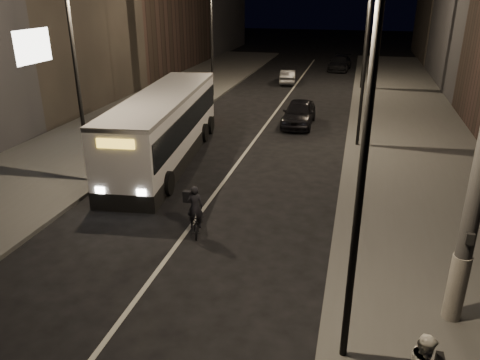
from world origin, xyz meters
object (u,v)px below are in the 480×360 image
Objects in this scene: car_mid at (288,77)px; car_far at (340,63)px; car_near at (299,113)px; cyclist_on_bicycle at (197,217)px; utility_pole at (468,234)px; city_bus at (165,124)px; streetlight_right_near at (351,135)px; streetlight_left_far at (215,26)px; streetlight_right_far at (364,23)px; streetlight_right_mid at (361,44)px; streetlight_left_near at (81,58)px.

car_far is (4.12, 8.68, 0.10)m from car_mid.
cyclist_on_bicycle is at bearing -96.18° from car_near.
utility_pole is 1.32× the size of car_near.
car_mid is 9.61m from car_far.
car_far is (-4.88, 39.86, -1.84)m from utility_pole.
city_bus is 2.50× the size of car_far.
car_near is 22.26m from car_far.
streetlight_left_far is at bearing 112.30° from streetlight_right_near.
city_bus reaches higher than car_mid.
car_near is at bearing 67.97° from cyclist_on_bicycle.
car_far reaches higher than car_mid.
car_near is at bearing -105.24° from streetlight_right_far.
streetlight_right_far is 30.27m from utility_pole.
car_mid is at bearing 76.44° from cyclist_on_bicycle.
streetlight_right_mid is at bearing -80.90° from car_far.
streetlight_right_far reaches higher than car_mid.
streetlight_right_near is 34.08m from car_mid.
streetlight_left_far is at bearing 136.84° from streetlight_right_mid.
city_bus is at bearing 140.27° from utility_pole.
streetlight_right_near reaches higher than car_mid.
car_mid is at bearing 79.80° from streetlight_left_near.
streetlight_right_far is 1.64× the size of car_far.
streetlight_left_near is 2.17× the size of car_mid.
streetlight_right_near is at bearing -90.00° from streetlight_right_far.
streetlight_right_far is (0.00, 16.00, 0.00)m from streetlight_right_mid.
streetlight_left_near is at bearing 156.08° from utility_pole.
streetlight_right_far reaches higher than car_near.
car_mid is (-1.20, 28.32, -0.00)m from cyclist_on_bicycle.
streetlight_right_far is at bearing 162.98° from car_mid.
car_far is at bearing 92.75° from streetlight_right_near.
city_bus is 2.72× the size of car_near.
utility_pole is 3.24× the size of cyclist_on_bicycle.
cyclist_on_bicycle is (5.73, -3.13, -4.74)m from streetlight_left_near.
streetlight_left_far is 10.71m from car_near.
streetlight_left_far is 18.65m from car_far.
streetlight_right_far is at bearing 29.36° from streetlight_left_far.
utility_pole reaches higher than cyclist_on_bicycle.
streetlight_left_near is 26.02m from car_mid.
streetlight_left_near is 1.78× the size of car_near.
streetlight_left_far is 27.69m from utility_pole.
streetlight_right_near is 2.17× the size of car_mid.
streetlight_left_far reaches higher than cyclist_on_bicycle.
utility_pole reaches higher than city_bus.
streetlight_right_mid reaches higher than car_near.
city_bus is at bearing 103.97° from cyclist_on_bicycle.
car_mid is (2.80, 21.38, -1.17)m from city_bus.
streetlight_right_near is 1.00× the size of streetlight_left_far.
streetlight_left_far is 4.39× the size of cyclist_on_bicycle.
car_mid is at bearing 169.08° from streetlight_right_far.
streetlight_left_far reaches higher than utility_pole.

